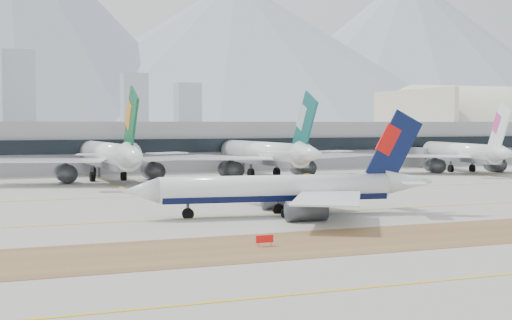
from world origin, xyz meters
name	(u,v)px	position (x,y,z in m)	size (l,w,h in m)	color
ground	(308,209)	(0.00, 0.00, 0.00)	(3000.00, 3000.00, 0.00)	#9F9C95
taxiing_airliner	(287,190)	(-6.91, -6.97, 4.11)	(50.72, 43.74, 17.06)	white
widebody_eva	(109,157)	(-22.23, 69.82, 6.13)	(64.61, 63.25, 23.05)	white
widebody_cathay	(266,155)	(19.46, 68.06, 6.02)	(63.44, 62.14, 22.65)	white
widebody_china_air	(463,154)	(81.79, 65.32, 5.44)	(56.61, 56.04, 20.46)	white
terminal	(155,145)	(0.00, 114.84, 7.50)	(280.00, 43.10, 15.00)	gray
hangar	(501,157)	(154.56, 135.00, 0.14)	(91.00, 60.00, 60.00)	silver
hold_sign_left	(265,239)	(-20.81, -32.00, 0.88)	(2.20, 0.15, 1.35)	red
gse_c	(304,181)	(18.78, 42.18, 1.05)	(3.55, 2.00, 2.60)	#FFA50D
mountain_ridge	(25,40)	(33.00, 1404.14, 181.85)	(2830.00, 1120.00, 470.00)	#9EA8B7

